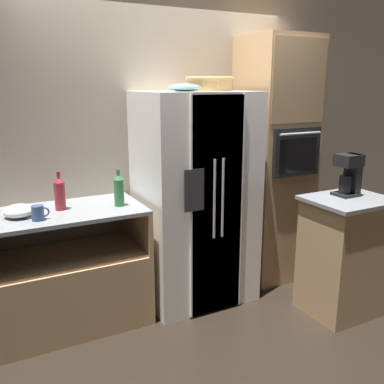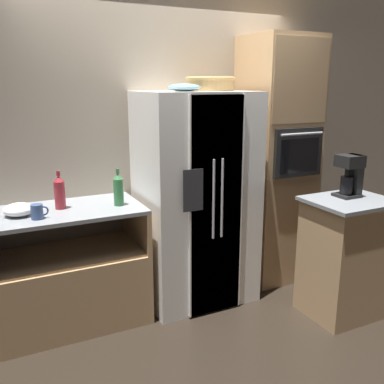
# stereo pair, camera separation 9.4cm
# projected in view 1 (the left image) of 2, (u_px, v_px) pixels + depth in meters

# --- Properties ---
(ground_plane) EXTENTS (20.00, 20.00, 0.00)m
(ground_plane) POSITION_uv_depth(u_px,v_px,m) (180.00, 299.00, 3.83)
(ground_plane) COLOR black
(wall_back) EXTENTS (12.00, 0.06, 2.80)m
(wall_back) POSITION_uv_depth(u_px,v_px,m) (159.00, 138.00, 3.83)
(wall_back) COLOR tan
(wall_back) RESTS_ON ground_plane
(counter_left) EXTENTS (1.34, 0.65, 0.94)m
(counter_left) POSITION_uv_depth(u_px,v_px,m) (58.00, 286.00, 3.32)
(counter_left) COLOR tan
(counter_left) RESTS_ON ground_plane
(refrigerator) EXTENTS (0.93, 0.76, 1.81)m
(refrigerator) POSITION_uv_depth(u_px,v_px,m) (196.00, 199.00, 3.68)
(refrigerator) COLOR white
(refrigerator) RESTS_ON ground_plane
(wall_oven) EXTENTS (0.61, 0.65, 2.29)m
(wall_oven) POSITION_uv_depth(u_px,v_px,m) (274.00, 161.00, 4.08)
(wall_oven) COLOR tan
(wall_oven) RESTS_ON ground_plane
(island_counter) EXTENTS (0.65, 0.54, 0.99)m
(island_counter) POSITION_uv_depth(u_px,v_px,m) (344.00, 255.00, 3.52)
(island_counter) COLOR tan
(island_counter) RESTS_ON ground_plane
(wicker_basket) EXTENTS (0.41, 0.41, 0.12)m
(wicker_basket) POSITION_uv_depth(u_px,v_px,m) (209.00, 83.00, 3.59)
(wicker_basket) COLOR tan
(wicker_basket) RESTS_ON refrigerator
(fruit_bowl) EXTENTS (0.26, 0.26, 0.06)m
(fruit_bowl) POSITION_uv_depth(u_px,v_px,m) (184.00, 87.00, 3.33)
(fruit_bowl) COLOR #668C99
(fruit_bowl) RESTS_ON refrigerator
(bottle_tall) EXTENTS (0.08, 0.08, 0.29)m
(bottle_tall) POSITION_uv_depth(u_px,v_px,m) (60.00, 193.00, 3.20)
(bottle_tall) COLOR maroon
(bottle_tall) RESTS_ON counter_left
(bottle_short) EXTENTS (0.08, 0.08, 0.29)m
(bottle_short) POSITION_uv_depth(u_px,v_px,m) (119.00, 190.00, 3.30)
(bottle_short) COLOR #33723F
(bottle_short) RESTS_ON counter_left
(mug) EXTENTS (0.12, 0.08, 0.11)m
(mug) POSITION_uv_depth(u_px,v_px,m) (38.00, 213.00, 2.97)
(mug) COLOR #384C7A
(mug) RESTS_ON counter_left
(mixing_bowl) EXTENTS (0.22, 0.22, 0.09)m
(mixing_bowl) POSITION_uv_depth(u_px,v_px,m) (19.00, 211.00, 3.04)
(mixing_bowl) COLOR white
(mixing_bowl) RESTS_ON counter_left
(coffee_maker) EXTENTS (0.18, 0.17, 0.34)m
(coffee_maker) POSITION_uv_depth(u_px,v_px,m) (349.00, 173.00, 3.44)
(coffee_maker) COLOR black
(coffee_maker) RESTS_ON island_counter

